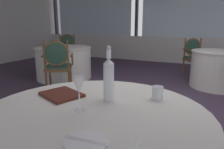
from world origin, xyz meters
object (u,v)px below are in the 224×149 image
(water_bottle, at_px, (109,78))
(menu_book, at_px, (62,94))
(dining_chair_0_0, at_px, (194,54))
(water_tumbler, at_px, (158,93))
(wine_glass, at_px, (79,86))
(dining_chair_1_0, at_px, (58,62))
(side_plate, at_px, (86,142))
(dining_chair_1_1, at_px, (67,49))

(water_bottle, relative_size, menu_book, 1.32)
(menu_book, height_order, dining_chair_0_0, dining_chair_0_0)
(water_tumbler, height_order, dining_chair_0_0, dining_chair_0_0)
(wine_glass, relative_size, dining_chair_1_0, 0.21)
(water_bottle, height_order, menu_book, water_bottle)
(water_tumbler, distance_m, menu_book, 0.68)
(water_bottle, xyz_separation_m, dining_chair_1_0, (-1.85, 1.71, -0.32))
(side_plate, height_order, dining_chair_1_0, dining_chair_1_0)
(side_plate, height_order, wine_glass, wine_glass)
(side_plate, relative_size, water_bottle, 0.52)
(water_bottle, relative_size, water_tumbler, 4.12)
(menu_book, bearing_deg, dining_chair_1_1, 148.72)
(water_bottle, xyz_separation_m, water_tumbler, (0.29, 0.16, -0.11))
(water_bottle, bearing_deg, wine_glass, -109.41)
(water_bottle, height_order, dining_chair_1_0, water_bottle)
(side_plate, bearing_deg, dining_chair_1_1, 127.82)
(side_plate, relative_size, dining_chair_1_0, 0.20)
(wine_glass, bearing_deg, dining_chair_1_0, 132.35)
(wine_glass, height_order, dining_chair_1_0, dining_chair_1_0)
(dining_chair_1_0, relative_size, dining_chair_1_1, 0.99)
(menu_book, bearing_deg, side_plate, -20.32)
(menu_book, relative_size, dining_chair_1_1, 0.28)
(water_tumbler, relative_size, dining_chair_1_0, 0.09)
(water_tumbler, xyz_separation_m, menu_book, (-0.64, -0.23, -0.03))
(side_plate, xyz_separation_m, dining_chair_0_0, (0.20, 4.63, -0.20))
(dining_chair_0_0, xyz_separation_m, dining_chair_1_1, (-3.33, -0.59, 0.03))
(side_plate, distance_m, dining_chair_1_0, 2.98)
(menu_book, xyz_separation_m, dining_chair_1_1, (-2.66, 3.60, -0.18))
(side_plate, bearing_deg, dining_chair_1_0, 131.83)
(side_plate, bearing_deg, wine_glass, 127.92)
(menu_book, height_order, dining_chair_1_1, dining_chair_1_1)
(water_tumbler, bearing_deg, dining_chair_1_0, 144.10)
(water_bottle, bearing_deg, dining_chair_1_1, 130.35)
(wine_glass, bearing_deg, dining_chair_1_1, 127.81)
(dining_chair_1_0, bearing_deg, wine_glass, -169.93)
(water_bottle, height_order, water_tumbler, water_bottle)
(menu_book, distance_m, dining_chair_0_0, 4.25)
(side_plate, height_order, dining_chair_0_0, dining_chair_0_0)
(dining_chair_1_0, xyz_separation_m, dining_chair_1_1, (-1.15, 1.82, -0.00))
(dining_chair_1_0, height_order, dining_chair_1_1, dining_chair_1_1)
(water_bottle, bearing_deg, water_tumbler, 28.27)
(side_plate, relative_size, menu_book, 0.69)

